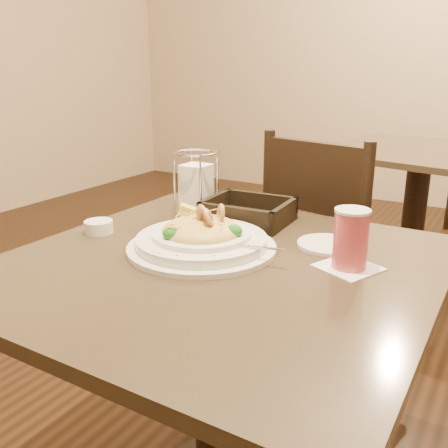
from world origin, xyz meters
The scene contains 9 objects.
main_table centered at (0.00, 0.00, 0.50)m, with size 0.90×0.90×0.72m.
background_table centered at (0.09, 1.84, 0.50)m, with size 1.06×1.06×0.72m.
dining_chair_near centered at (0.02, 0.71, 0.50)m, with size 0.50×0.50×0.93m.
pasta_bowl centered at (-0.07, 0.04, 0.75)m, with size 0.38×0.35×0.11m.
drink_glass centered at (0.25, 0.11, 0.79)m, with size 0.15×0.15×0.13m.
bread_basket centered at (-0.08, 0.29, 0.75)m, with size 0.23×0.19×0.06m.
napkin_caddy centered at (-0.25, 0.28, 0.80)m, with size 0.11×0.11×0.18m.
side_plate centered at (0.17, 0.21, 0.73)m, with size 0.14×0.14×0.01m, color white.
butter_ramekin centered at (-0.37, 0.01, 0.74)m, with size 0.07×0.07×0.03m, color white.
Camera 1 is at (0.53, -0.87, 1.13)m, focal length 40.00 mm.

